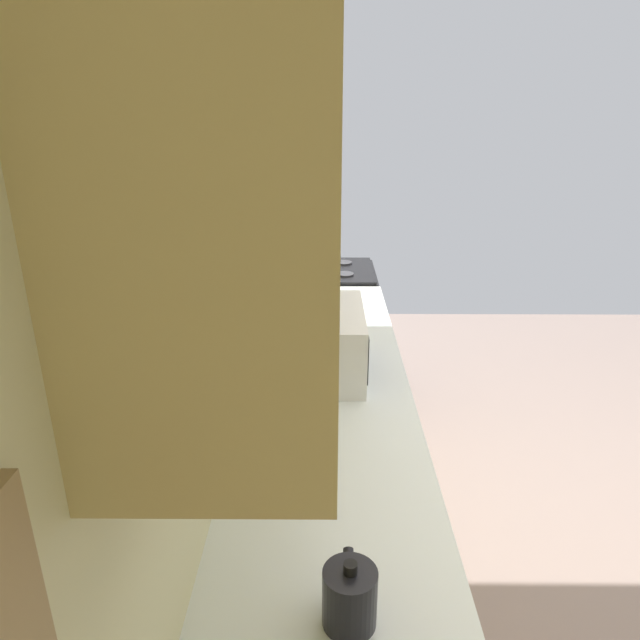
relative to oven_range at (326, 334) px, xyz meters
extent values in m
plane|color=gray|center=(-1.73, -1.17, -0.46)|extent=(6.70, 6.70, 0.00)
cube|color=beige|center=(-1.73, 0.38, 0.81)|extent=(4.31, 0.12, 2.56)
cube|color=#D6BE74|center=(-2.06, 0.00, -0.03)|extent=(3.49, 0.62, 0.88)
cube|color=white|center=(-2.06, 0.00, 0.42)|extent=(3.52, 0.65, 0.02)
cube|color=#332819|center=(-2.06, -0.31, -0.03)|extent=(0.01, 0.01, 0.81)
cube|color=#332819|center=(-1.62, -0.31, -0.03)|extent=(0.01, 0.01, 0.81)
cube|color=#332819|center=(-1.19, -0.31, -0.03)|extent=(0.01, 0.01, 0.81)
cube|color=#332819|center=(-0.75, -0.31, -0.03)|extent=(0.01, 0.01, 0.81)
cube|color=#D4B873|center=(-2.06, 0.16, 1.39)|extent=(1.94, 0.32, 0.74)
cube|color=black|center=(0.00, 0.00, -0.02)|extent=(0.61, 0.63, 0.90)
cube|color=black|center=(0.00, -0.32, -0.06)|extent=(0.47, 0.01, 0.49)
cube|color=black|center=(0.00, 0.00, 0.44)|extent=(0.58, 0.60, 0.02)
cube|color=black|center=(0.00, 0.30, 0.52)|extent=(0.58, 0.04, 0.18)
cylinder|color=#38383D|center=(-0.13, -0.11, 0.46)|extent=(0.11, 0.11, 0.01)
cylinder|color=#38383D|center=(0.13, -0.11, 0.46)|extent=(0.11, 0.11, 0.01)
cylinder|color=#38383D|center=(-0.13, 0.11, 0.46)|extent=(0.11, 0.11, 0.01)
cylinder|color=#38383D|center=(0.13, 0.11, 0.46)|extent=(0.11, 0.11, 0.01)
cube|color=white|center=(-1.45, 0.02, 0.57)|extent=(0.51, 0.34, 0.27)
cube|color=black|center=(-1.49, -0.15, 0.57)|extent=(0.31, 0.01, 0.19)
cube|color=#2D2D33|center=(-1.25, -0.15, 0.57)|extent=(0.09, 0.01, 0.19)
cylinder|color=#4C8CBF|center=(-0.87, -0.04, 0.46)|extent=(0.14, 0.14, 0.06)
cylinder|color=#4D8BBA|center=(-0.87, -0.04, 0.47)|extent=(0.11, 0.11, 0.03)
cylinder|color=black|center=(-2.66, -0.04, 0.50)|extent=(0.12, 0.12, 0.14)
cylinder|color=black|center=(-2.66, -0.04, 0.58)|extent=(0.03, 0.03, 0.02)
cylinder|color=black|center=(-2.60, -0.04, 0.53)|extent=(0.07, 0.02, 0.05)
camera|label=1|loc=(-3.57, 0.02, 1.48)|focal=32.12mm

